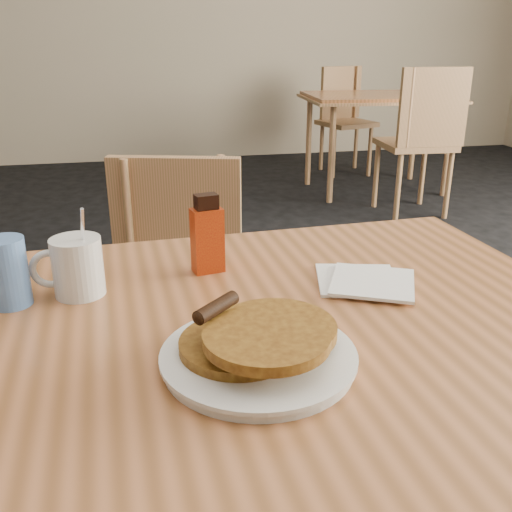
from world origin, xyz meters
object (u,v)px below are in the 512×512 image
at_px(main_table, 212,351).
at_px(pancake_plate, 259,348).
at_px(chair_neighbor_far, 344,110).
at_px(blue_tumbler, 8,272).
at_px(chair_main_far, 181,281).
at_px(coffee_mug, 76,266).
at_px(syrup_bottle, 207,236).
at_px(neighbor_table, 379,100).
at_px(chair_neighbor_near, 423,130).

height_order(main_table, pancake_plate, pancake_plate).
bearing_deg(chair_neighbor_far, blue_tumbler, -133.55).
distance_m(chair_main_far, blue_tumbler, 0.75).
xyz_separation_m(main_table, coffee_mug, (-0.21, 0.17, 0.09)).
bearing_deg(syrup_bottle, main_table, -107.73).
xyz_separation_m(chair_main_far, pancake_plate, (0.04, -0.87, 0.27)).
distance_m(chair_main_far, chair_neighbor_far, 3.82).
distance_m(chair_main_far, coffee_mug, 0.69).
bearing_deg(coffee_mug, syrup_bottle, 25.09).
distance_m(chair_neighbor_far, coffee_mug, 4.45).
relative_size(chair_neighbor_far, blue_tumbler, 7.90).
distance_m(neighbor_table, blue_tumbler, 3.89).
bearing_deg(chair_neighbor_near, pancake_plate, -117.48).
bearing_deg(pancake_plate, chair_main_far, 92.75).
height_order(neighbor_table, pancake_plate, pancake_plate).
relative_size(chair_main_far, coffee_mug, 5.31).
distance_m(neighbor_table, pancake_plate, 3.94).
relative_size(main_table, chair_neighbor_far, 1.49).
distance_m(chair_neighbor_far, blue_tumbler, 4.52).
bearing_deg(chair_neighbor_near, chair_main_far, -128.22).
bearing_deg(chair_main_far, blue_tumbler, -102.80).
bearing_deg(main_table, pancake_plate, -65.87).
distance_m(main_table, neighbor_table, 3.87).
height_order(pancake_plate, syrup_bottle, syrup_bottle).
height_order(coffee_mug, syrup_bottle, coffee_mug).
xyz_separation_m(neighbor_table, chair_neighbor_near, (-0.00, -0.74, -0.11)).
xyz_separation_m(chair_neighbor_near, blue_tumbler, (-2.07, -2.55, 0.22)).
bearing_deg(pancake_plate, neighbor_table, 64.26).
bearing_deg(blue_tumbler, chair_main_far, 62.10).
distance_m(main_table, chair_neighbor_near, 3.22).
height_order(main_table, chair_main_far, chair_main_far).
distance_m(chair_main_far, pancake_plate, 0.91).
distance_m(main_table, syrup_bottle, 0.25).
xyz_separation_m(chair_main_far, chair_neighbor_near, (1.75, 1.94, 0.09)).
bearing_deg(chair_neighbor_near, syrup_bottle, -121.24).
bearing_deg(pancake_plate, coffee_mug, 132.23).
bearing_deg(neighbor_table, chair_neighbor_far, 91.11).
height_order(main_table, neighbor_table, same).
relative_size(pancake_plate, blue_tumbler, 2.31).
height_order(chair_main_far, syrup_bottle, syrup_bottle).
relative_size(chair_neighbor_near, blue_tumbler, 8.54).
relative_size(chair_main_far, chair_neighbor_near, 0.86).
distance_m(syrup_bottle, blue_tumbler, 0.35).
distance_m(chair_neighbor_near, syrup_bottle, 3.03).
height_order(chair_neighbor_near, coffee_mug, chair_neighbor_near).
height_order(pancake_plate, coffee_mug, coffee_mug).
bearing_deg(neighbor_table, main_table, -117.14).
distance_m(neighbor_table, chair_neighbor_far, 0.74).
relative_size(pancake_plate, coffee_mug, 1.67).
distance_m(chair_neighbor_far, syrup_bottle, 4.30).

